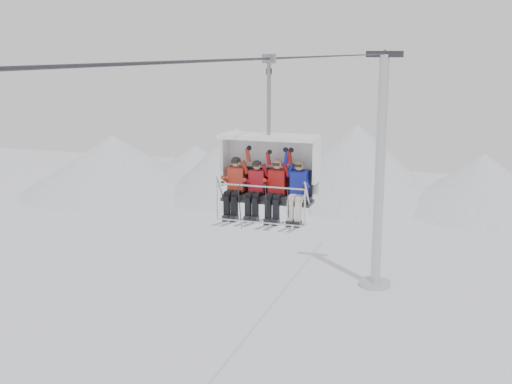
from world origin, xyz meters
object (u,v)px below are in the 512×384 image
(lift_tower_right, at_px, (379,190))
(skier_center_left, at_px, (256,187))
(skier_far_left, at_px, (235,185))
(chairlift_carrier, at_px, (270,166))
(skier_center_right, at_px, (276,188))
(skier_far_right, at_px, (298,189))

(lift_tower_right, bearing_deg, skier_center_left, -90.73)
(lift_tower_right, relative_size, skier_far_left, 7.99)
(chairlift_carrier, distance_m, skier_far_left, 0.99)
(skier_center_left, bearing_deg, chairlift_carrier, 49.12)
(skier_center_right, relative_size, skier_far_right, 1.00)
(skier_far_left, relative_size, skier_far_right, 1.00)
(lift_tower_right, height_order, chairlift_carrier, lift_tower_right)
(lift_tower_right, height_order, skier_center_left, lift_tower_right)
(lift_tower_right, distance_m, skier_far_right, 21.68)
(chairlift_carrier, xyz_separation_m, skier_far_left, (-0.82, -0.30, -0.47))
(skier_far_right, bearing_deg, skier_far_left, 180.00)
(skier_far_left, distance_m, skier_center_right, 1.07)
(chairlift_carrier, relative_size, skier_center_left, 2.36)
(skier_far_left, distance_m, skier_center_left, 0.55)
(skier_center_left, xyz_separation_m, skier_center_right, (0.52, 0.01, 0.03))
(chairlift_carrier, xyz_separation_m, skier_center_left, (-0.27, -0.31, -0.49))
(skier_center_right, xyz_separation_m, skier_far_right, (0.55, 0.00, 0.00))
(lift_tower_right, height_order, skier_far_left, lift_tower_right)
(skier_center_right, bearing_deg, chairlift_carrier, 129.56)
(chairlift_carrier, bearing_deg, lift_tower_right, 90.00)
(lift_tower_right, relative_size, skier_center_right, 7.99)
(skier_center_left, xyz_separation_m, skier_far_right, (1.08, 0.01, 0.03))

